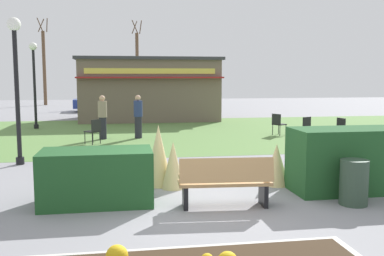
% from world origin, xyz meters
% --- Properties ---
extents(ground_plane, '(80.00, 80.00, 0.00)m').
position_xyz_m(ground_plane, '(0.00, 0.00, 0.00)').
color(ground_plane, gray).
extents(lawn_patch, '(36.00, 12.00, 0.01)m').
position_xyz_m(lawn_patch, '(0.00, 11.01, 0.00)').
color(lawn_patch, '#5B8442').
rests_on(lawn_patch, ground_plane).
extents(park_bench, '(1.73, 0.64, 0.95)m').
position_xyz_m(park_bench, '(0.46, -0.11, 0.48)').
color(park_bench, tan).
rests_on(park_bench, ground_plane).
extents(hedge_left, '(2.06, 1.10, 1.03)m').
position_xyz_m(hedge_left, '(-1.86, 0.53, 0.51)').
color(hedge_left, '#1E4C23').
rests_on(hedge_left, ground_plane).
extents(hedge_right, '(2.44, 1.10, 1.33)m').
position_xyz_m(hedge_right, '(3.31, 0.61, 0.66)').
color(hedge_right, '#1E4C23').
rests_on(hedge_right, ground_plane).
extents(ornamental_grass_behind_left, '(0.61, 0.61, 1.34)m').
position_xyz_m(ornamental_grass_behind_left, '(-0.59, 1.76, 0.67)').
color(ornamental_grass_behind_left, '#D1BC7F').
rests_on(ornamental_grass_behind_left, ground_plane).
extents(ornamental_grass_behind_right, '(0.59, 0.59, 0.92)m').
position_xyz_m(ornamental_grass_behind_right, '(1.98, 1.37, 0.46)').
color(ornamental_grass_behind_right, '#D1BC7F').
rests_on(ornamental_grass_behind_right, ground_plane).
extents(ornamental_grass_behind_center, '(0.50, 0.50, 1.02)m').
position_xyz_m(ornamental_grass_behind_center, '(-0.31, 1.45, 0.51)').
color(ornamental_grass_behind_center, '#D1BC7F').
rests_on(ornamental_grass_behind_center, ground_plane).
extents(lamppost_mid, '(0.36, 0.36, 3.95)m').
position_xyz_m(lamppost_mid, '(-4.14, 4.69, 2.50)').
color(lamppost_mid, black).
rests_on(lamppost_mid, ground_plane).
extents(lamppost_far, '(0.36, 0.36, 3.95)m').
position_xyz_m(lamppost_far, '(-5.29, 13.37, 2.50)').
color(lamppost_far, black).
rests_on(lamppost_far, ground_plane).
extents(trash_bin, '(0.52, 0.52, 0.85)m').
position_xyz_m(trash_bin, '(2.87, -0.32, 0.43)').
color(trash_bin, '#2D4233').
rests_on(trash_bin, ground_plane).
extents(food_kiosk, '(7.75, 5.03, 3.44)m').
position_xyz_m(food_kiosk, '(0.18, 17.17, 1.73)').
color(food_kiosk, '#6B5B4C').
rests_on(food_kiosk, ground_plane).
extents(cafe_chair_west, '(0.62, 0.62, 0.89)m').
position_xyz_m(cafe_chair_west, '(-2.34, 8.08, 0.53)').
color(cafe_chair_west, black).
rests_on(cafe_chair_west, ground_plane).
extents(cafe_chair_east, '(0.60, 0.60, 0.89)m').
position_xyz_m(cafe_chair_east, '(4.96, 9.29, 0.53)').
color(cafe_chair_east, black).
rests_on(cafe_chair_east, ground_plane).
extents(cafe_chair_center, '(0.59, 0.59, 0.89)m').
position_xyz_m(cafe_chair_center, '(5.57, 7.65, 0.53)').
color(cafe_chair_center, black).
rests_on(cafe_chair_center, ground_plane).
extents(cafe_chair_north, '(0.52, 0.52, 0.89)m').
position_xyz_m(cafe_chair_north, '(6.49, 7.14, 0.53)').
color(cafe_chair_north, black).
rests_on(cafe_chair_north, ground_plane).
extents(person_strolling, '(0.34, 0.34, 1.69)m').
position_xyz_m(person_strolling, '(-0.73, 9.37, 0.86)').
color(person_strolling, '#23232D').
rests_on(person_strolling, ground_plane).
extents(person_standing, '(0.34, 0.34, 1.69)m').
position_xyz_m(person_standing, '(-2.09, 9.32, 0.86)').
color(person_standing, '#23232D').
rests_on(person_standing, ground_plane).
extents(parked_car_west_slot, '(4.30, 2.26, 1.20)m').
position_xyz_m(parked_car_west_slot, '(-2.57, 23.54, 0.64)').
color(parked_car_west_slot, navy).
rests_on(parked_car_west_slot, ground_plane).
extents(tree_left_bg, '(0.91, 0.96, 7.23)m').
position_xyz_m(tree_left_bg, '(0.10, 30.83, 3.25)').
color(tree_left_bg, brown).
rests_on(tree_left_bg, ground_plane).
extents(tree_right_bg, '(0.91, 0.96, 7.31)m').
position_xyz_m(tree_right_bg, '(-7.74, 31.28, 3.29)').
color(tree_right_bg, brown).
rests_on(tree_right_bg, ground_plane).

